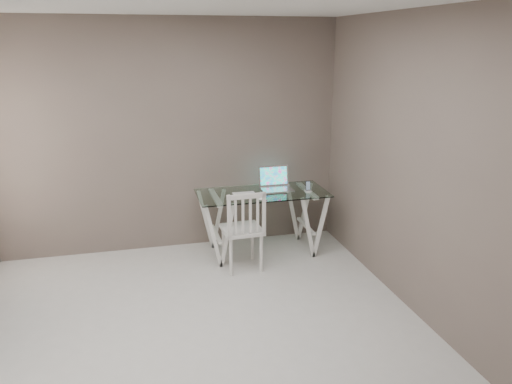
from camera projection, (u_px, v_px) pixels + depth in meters
room at (186, 143)px, 3.61m from camera, size 4.50×4.52×2.71m
desk at (262, 222)px, 5.88m from camera, size 1.50×0.70×0.75m
chair at (244, 227)px, 5.37m from camera, size 0.44×0.44×0.92m
laptop at (276, 184)px, 5.90m from camera, size 0.36×0.31×0.26m
keyboard at (244, 193)px, 5.72m from camera, size 0.27×0.12×0.01m
mouse at (261, 199)px, 5.48m from camera, size 0.11×0.06×0.03m
phone_dock at (308, 189)px, 5.79m from camera, size 0.07×0.07×0.13m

